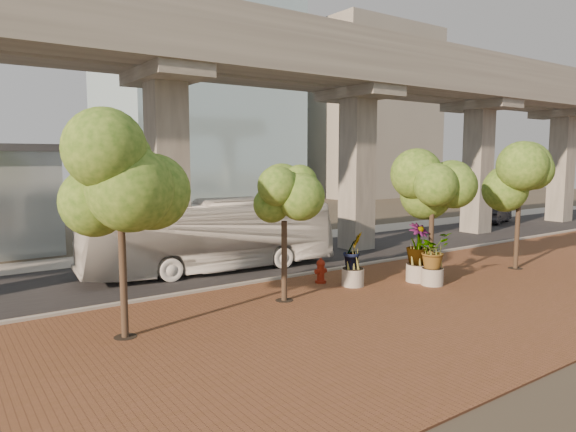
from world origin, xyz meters
TOP-DOWN VIEW (x-y plane):
  - ground at (0.00, 0.00)m, footprint 160.00×160.00m
  - brick_plaza at (0.00, -8.00)m, footprint 70.00×13.00m
  - asphalt_road at (0.00, 2.00)m, footprint 90.00×8.00m
  - curb_strip at (0.00, -2.00)m, footprint 70.00×0.25m
  - far_sidewalk at (0.00, 7.50)m, footprint 90.00×3.00m
  - transit_viaduct at (0.00, 2.00)m, footprint 72.00×5.60m
  - midrise_block at (38.00, 36.00)m, footprint 18.00×16.00m
  - transit_bus at (-4.08, 1.44)m, footprint 12.70×4.16m
  - parked_car at (23.99, 4.34)m, footprint 5.03×3.03m
  - fire_hydrant at (-1.30, -3.65)m, footprint 0.55×0.50m
  - planter_front at (2.42, -6.74)m, footprint 2.11×2.11m
  - planter_right at (2.39, -5.94)m, footprint 2.44×2.44m
  - planter_left at (-0.50, -4.87)m, footprint 2.13×2.13m
  - street_tree_far_west at (-10.55, -5.60)m, footprint 3.86×3.86m
  - street_tree_near_west at (-4.22, -5.06)m, footprint 3.11×3.11m
  - street_tree_near_east at (3.07, -6.09)m, footprint 3.68×3.68m
  - street_tree_far_east at (8.51, -6.94)m, footprint 3.67×3.67m
  - streetlamp_west at (-9.36, 5.96)m, footprint 0.36×1.04m
  - streetlamp_east at (10.33, 6.07)m, footprint 0.43×1.25m

SIDE VIEW (x-z plane):
  - ground at x=0.00m, z-range 0.00..0.00m
  - asphalt_road at x=0.00m, z-range 0.00..0.04m
  - brick_plaza at x=0.00m, z-range 0.00..0.06m
  - far_sidewalk at x=0.00m, z-range 0.00..0.06m
  - curb_strip at x=0.00m, z-range 0.00..0.16m
  - fire_hydrant at x=-1.30m, z-range 0.04..1.14m
  - parked_car at x=23.99m, z-range 0.00..1.56m
  - planter_front at x=2.42m, z-range 0.31..2.63m
  - planter_left at x=-0.50m, z-range 0.31..2.66m
  - planter_right at x=2.39m, z-range 0.34..2.94m
  - transit_bus at x=-4.08m, z-range 0.00..3.48m
  - street_tree_near_west at x=-4.22m, z-range 1.33..6.77m
  - streetlamp_west at x=-9.36m, z-range 0.61..7.79m
  - street_tree_far_east at x=8.51m, z-range 1.32..7.23m
  - street_tree_near_east at x=3.07m, z-range 1.39..7.44m
  - street_tree_far_west at x=-10.55m, z-range 1.55..8.10m
  - streetlamp_east at x=10.33m, z-range 0.72..9.32m
  - transit_viaduct at x=0.00m, z-range 1.09..13.49m
  - midrise_block at x=38.00m, z-range 0.00..24.00m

